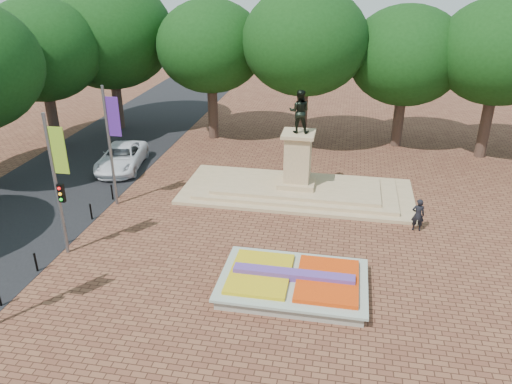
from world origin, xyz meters
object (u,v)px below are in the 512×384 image
monument (297,180)px  flower_bed (294,282)px  van (122,157)px  pedestrian (418,215)px

monument → flower_bed: bearing=-84.1°
flower_bed → van: (-13.30, 11.85, 0.42)m
monument → van: bearing=171.4°
monument → van: (-12.27, 1.85, -0.09)m
pedestrian → monument: bearing=-26.7°
monument → pedestrian: 7.62m
monument → pedestrian: monument is taller
van → pedestrian: size_ratio=3.17×
flower_bed → van: bearing=138.3°
flower_bed → pedestrian: pedestrian is taller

